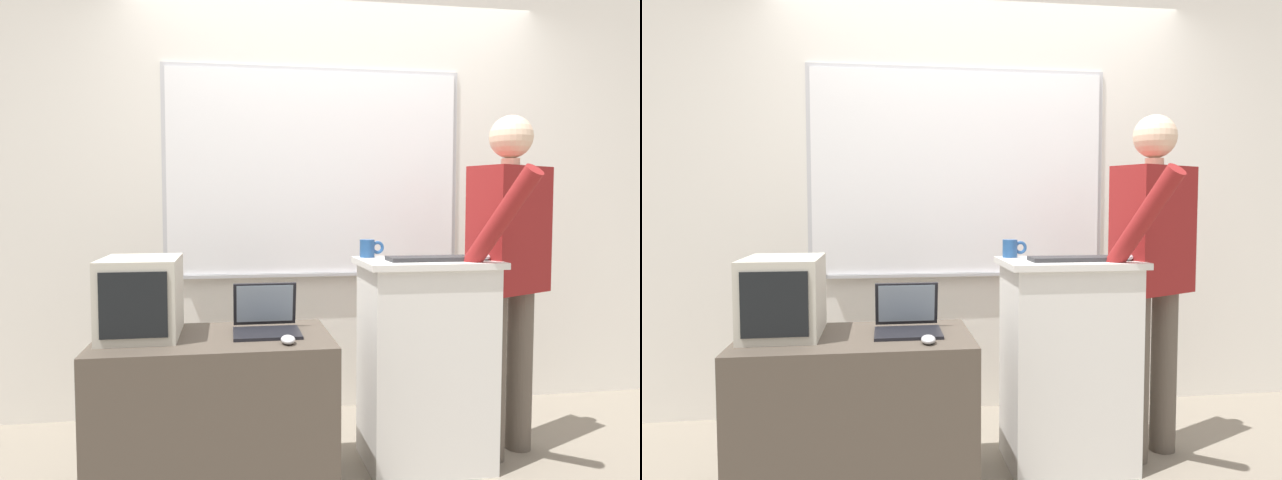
# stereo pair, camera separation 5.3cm
# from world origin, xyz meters

# --- Properties ---
(back_wall) EXTENTS (6.40, 0.17, 2.87)m
(back_wall) POSITION_xyz_m (-0.01, 1.29, 1.43)
(back_wall) COLOR silver
(back_wall) RESTS_ON ground_plane
(lectern_podium) EXTENTS (0.64, 0.45, 1.00)m
(lectern_podium) POSITION_xyz_m (0.29, 0.40, 0.51)
(lectern_podium) COLOR silver
(lectern_podium) RESTS_ON ground_plane
(side_desk) EXTENTS (1.01, 0.59, 0.70)m
(side_desk) POSITION_xyz_m (-0.72, 0.26, 0.35)
(side_desk) COLOR #4C4238
(side_desk) RESTS_ON ground_plane
(person_presenter) EXTENTS (0.58, 0.68, 1.71)m
(person_presenter) POSITION_xyz_m (0.73, 0.42, 0.99)
(person_presenter) COLOR brown
(person_presenter) RESTS_ON ground_plane
(laptop) EXTENTS (0.29, 0.29, 0.21)m
(laptop) POSITION_xyz_m (-0.49, 0.32, 0.75)
(laptop) COLOR black
(laptop) RESTS_ON side_desk
(wireless_keyboard) EXTENTS (0.42, 0.14, 0.02)m
(wireless_keyboard) POSITION_xyz_m (0.30, 0.34, 1.01)
(wireless_keyboard) COLOR #2D2D30
(wireless_keyboard) RESTS_ON lectern_podium
(computer_mouse_by_laptop) EXTENTS (0.06, 0.10, 0.03)m
(computer_mouse_by_laptop) POSITION_xyz_m (-0.42, 0.08, 0.72)
(computer_mouse_by_laptop) COLOR #BCBCC1
(computer_mouse_by_laptop) RESTS_ON side_desk
(computer_mouse_by_keyboard) EXTENTS (0.06, 0.10, 0.03)m
(computer_mouse_by_keyboard) POSITION_xyz_m (0.55, 0.34, 1.02)
(computer_mouse_by_keyboard) COLOR #BCBCC1
(computer_mouse_by_keyboard) RESTS_ON lectern_podium
(crt_monitor) EXTENTS (0.32, 0.43, 0.34)m
(crt_monitor) POSITION_xyz_m (-1.03, 0.32, 0.87)
(crt_monitor) COLOR #BCB7A8
(crt_monitor) RESTS_ON side_desk
(coffee_mug) EXTENTS (0.12, 0.07, 0.09)m
(coffee_mug) POSITION_xyz_m (0.04, 0.56, 1.05)
(coffee_mug) COLOR #234C84
(coffee_mug) RESTS_ON lectern_podium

